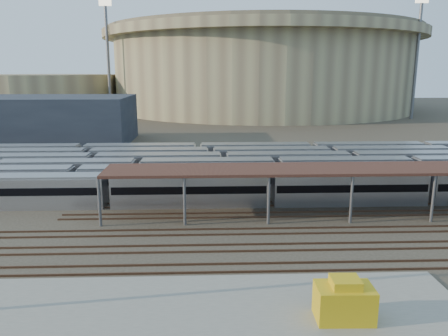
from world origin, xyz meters
name	(u,v)px	position (x,y,z in m)	size (l,w,h in m)	color
ground	(179,229)	(0.00, 0.00, 0.00)	(420.00, 420.00, 0.00)	#383026
apron	(88,310)	(-5.00, -15.00, 0.10)	(50.00, 9.00, 0.20)	gray
subway_trains	(187,170)	(0.05, 18.50, 1.80)	(125.87, 23.90, 3.60)	#B3B3B8
inspection_shed	(384,170)	(22.00, 4.00, 4.98)	(60.30, 6.00, 5.30)	#5A5B60
empty_tracks	(175,249)	(0.00, -5.00, 0.09)	(170.00, 9.62, 0.18)	#4C3323
stadium	(261,68)	(25.00, 140.00, 16.47)	(124.00, 124.00, 32.50)	#948C64
secondary_arena	(42,93)	(-60.00, 130.00, 7.00)	(56.00, 56.00, 14.00)	#948C64
service_building	(33,120)	(-35.00, 55.00, 5.00)	(42.00, 20.00, 10.00)	#1E232D
floodlight_0	(108,55)	(-30.00, 110.00, 20.65)	(4.00, 1.00, 38.40)	#5A5B60
floodlight_2	(417,54)	(70.00, 100.00, 20.65)	(4.00, 1.00, 38.40)	#5A5B60
floodlight_3	(178,59)	(-10.00, 160.00, 20.65)	(4.00, 1.00, 38.40)	#5A5B60
yellow_equipment	(344,303)	(11.43, -16.77, 1.31)	(3.54, 2.21, 2.21)	#BF9D12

